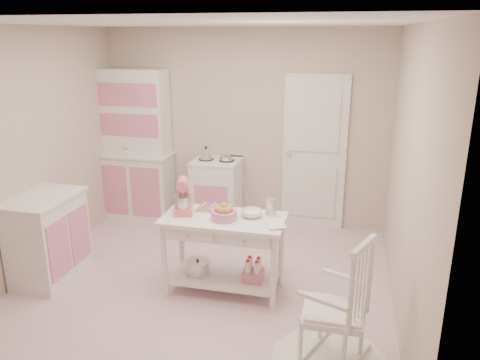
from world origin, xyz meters
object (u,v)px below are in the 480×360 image
rocking_chair (334,301)px  bread_basket (224,215)px  hutch (134,145)px  work_table (224,255)px  stand_mixer (183,197)px  stove (217,193)px  base_cabinet (48,238)px

rocking_chair → bread_basket: 1.39m
hutch → work_table: bearing=-44.1°
rocking_chair → stand_mixer: 1.82m
stove → rocking_chair: 3.01m
rocking_chair → work_table: rocking_chair is taller
work_table → base_cabinet: bearing=-174.8°
base_cabinet → stand_mixer: size_ratio=2.71×
work_table → bread_basket: (0.02, -0.05, 0.45)m
hutch → stand_mixer: size_ratio=6.12×
hutch → rocking_chair: size_ratio=1.89×
stove → stand_mixer: stand_mixer is taller
work_table → rocking_chair: bearing=-37.9°
work_table → stand_mixer: 0.71m
bread_basket → stand_mixer: bearing=171.0°
hutch → base_cabinet: size_ratio=2.26×
rocking_chair → stove: bearing=146.4°
base_cabinet → stand_mixer: (1.45, 0.19, 0.51)m
stove → bread_basket: bearing=-71.5°
stove → rocking_chair: (1.66, -2.51, 0.09)m
stand_mixer → base_cabinet: bearing=170.8°
stand_mixer → bread_basket: bearing=-25.7°
work_table → stand_mixer: size_ratio=3.53×
work_table → bread_basket: 0.45m
hutch → work_table: hutch is taller
hutch → rocking_chair: bearing=-41.8°
stove → stand_mixer: 1.71m
hutch → stand_mixer: bearing=-51.6°
stand_mixer → hutch: bearing=111.8°
hutch → stove: hutch is taller
stove → work_table: bearing=-71.6°
stove → bread_basket: stove is taller
rocking_chair → work_table: 1.41m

